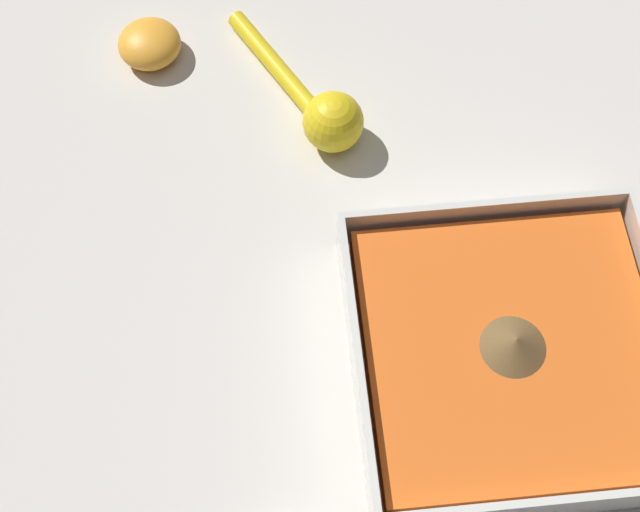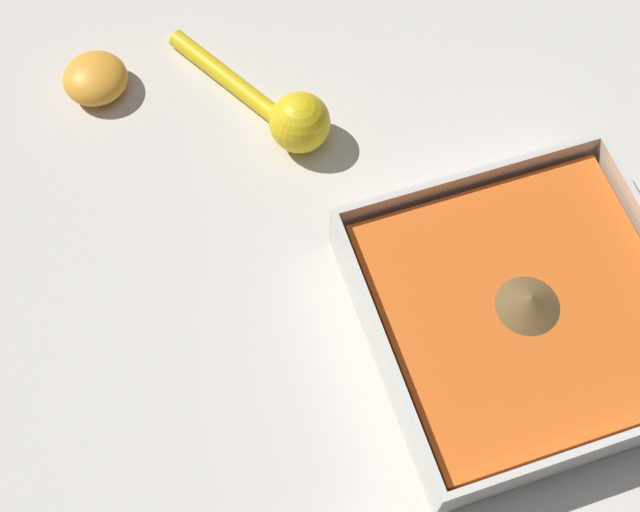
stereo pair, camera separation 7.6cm
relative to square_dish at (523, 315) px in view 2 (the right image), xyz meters
The scene contains 4 objects.
ground_plane 0.03m from the square_dish, 129.60° to the right, with size 4.00×4.00×0.00m, color beige.
square_dish is the anchor object (origin of this frame).
lemon_squeezer 0.29m from the square_dish, 153.50° to the right, with size 0.19×0.12×0.06m.
lemon_half 0.46m from the square_dish, 141.21° to the right, with size 0.06×0.06×0.03m.
Camera 2 is at (0.24, -0.23, 0.71)m, focal length 50.00 mm.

